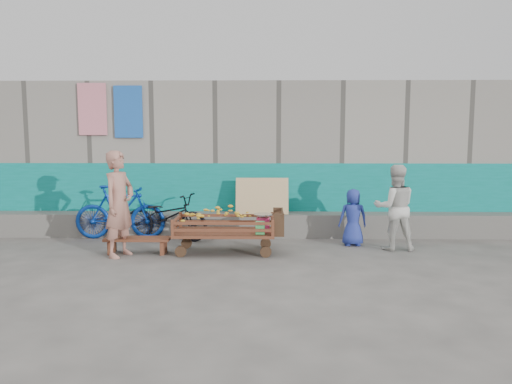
{
  "coord_description": "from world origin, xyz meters",
  "views": [
    {
      "loc": [
        0.34,
        -7.18,
        2.01
      ],
      "look_at": [
        0.2,
        1.2,
        1.0
      ],
      "focal_mm": 35.0,
      "sensor_mm": 36.0,
      "label": 1
    }
  ],
  "objects_px": {
    "vendor_man": "(119,204)",
    "bicycle_dark": "(166,217)",
    "woman": "(395,207)",
    "bicycle_blue": "(120,212)",
    "banana_cart": "(223,222)",
    "child": "(353,217)",
    "bench": "(138,242)"
  },
  "relations": [
    {
      "from": "vendor_man",
      "to": "woman",
      "type": "distance_m",
      "value": 4.6
    },
    {
      "from": "woman",
      "to": "bicycle_blue",
      "type": "xyz_separation_m",
      "value": [
        -4.94,
        0.79,
        -0.22
      ]
    },
    {
      "from": "bench",
      "to": "bicycle_blue",
      "type": "height_order",
      "value": "bicycle_blue"
    },
    {
      "from": "bicycle_dark",
      "to": "bench",
      "type": "bearing_deg",
      "value": -177.37
    },
    {
      "from": "bench",
      "to": "banana_cart",
      "type": "bearing_deg",
      "value": 3.05
    },
    {
      "from": "banana_cart",
      "to": "bicycle_blue",
      "type": "bearing_deg",
      "value": 152.18
    },
    {
      "from": "child",
      "to": "bicycle_blue",
      "type": "relative_size",
      "value": 0.6
    },
    {
      "from": "child",
      "to": "bicycle_dark",
      "type": "height_order",
      "value": "child"
    },
    {
      "from": "bench",
      "to": "child",
      "type": "relative_size",
      "value": 1.06
    },
    {
      "from": "woman",
      "to": "bicycle_blue",
      "type": "bearing_deg",
      "value": -8.79
    },
    {
      "from": "bench",
      "to": "child",
      "type": "distance_m",
      "value": 3.75
    },
    {
      "from": "vendor_man",
      "to": "child",
      "type": "bearing_deg",
      "value": -55.65
    },
    {
      "from": "woman",
      "to": "bicycle_dark",
      "type": "xyz_separation_m",
      "value": [
        -4.06,
        0.73,
        -0.29
      ]
    },
    {
      "from": "banana_cart",
      "to": "child",
      "type": "height_order",
      "value": "child"
    },
    {
      "from": "bicycle_dark",
      "to": "bicycle_blue",
      "type": "bearing_deg",
      "value": 102.64
    },
    {
      "from": "bench",
      "to": "vendor_man",
      "type": "distance_m",
      "value": 0.72
    },
    {
      "from": "vendor_man",
      "to": "child",
      "type": "xyz_separation_m",
      "value": [
        3.91,
        0.85,
        -0.35
      ]
    },
    {
      "from": "bench",
      "to": "bicycle_dark",
      "type": "xyz_separation_m",
      "value": [
        0.27,
        1.09,
        0.24
      ]
    },
    {
      "from": "banana_cart",
      "to": "bicycle_dark",
      "type": "height_order",
      "value": "bicycle_dark"
    },
    {
      "from": "child",
      "to": "bicycle_dark",
      "type": "relative_size",
      "value": 0.61
    },
    {
      "from": "vendor_man",
      "to": "bicycle_blue",
      "type": "relative_size",
      "value": 1.01
    },
    {
      "from": "bench",
      "to": "bicycle_dark",
      "type": "height_order",
      "value": "bicycle_dark"
    },
    {
      "from": "bench",
      "to": "woman",
      "type": "height_order",
      "value": "woman"
    },
    {
      "from": "bicycle_blue",
      "to": "child",
      "type": "bearing_deg",
      "value": -97.19
    },
    {
      "from": "bicycle_blue",
      "to": "bench",
      "type": "bearing_deg",
      "value": -152.64
    },
    {
      "from": "child",
      "to": "bench",
      "type": "bearing_deg",
      "value": 8.53
    },
    {
      "from": "woman",
      "to": "bicycle_blue",
      "type": "distance_m",
      "value": 5.01
    },
    {
      "from": "vendor_man",
      "to": "bicycle_dark",
      "type": "xyz_separation_m",
      "value": [
        0.5,
        1.27,
        -0.42
      ]
    },
    {
      "from": "banana_cart",
      "to": "bicycle_blue",
      "type": "height_order",
      "value": "bicycle_blue"
    },
    {
      "from": "bicycle_blue",
      "to": "banana_cart",
      "type": "bearing_deg",
      "value": -118.69
    },
    {
      "from": "banana_cart",
      "to": "woman",
      "type": "bearing_deg",
      "value": 5.55
    },
    {
      "from": "banana_cart",
      "to": "vendor_man",
      "type": "distance_m",
      "value": 1.7
    }
  ]
}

